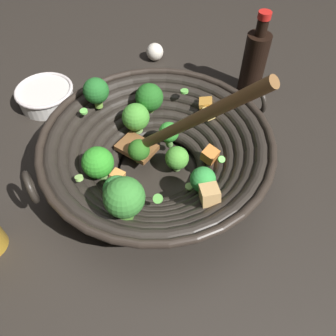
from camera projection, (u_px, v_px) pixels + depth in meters
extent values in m
plane|color=#28231E|center=(158.00, 173.00, 0.65)|extent=(4.00, 4.00, 0.00)
cylinder|color=black|center=(158.00, 171.00, 0.65)|extent=(0.14, 0.14, 0.01)
torus|color=black|center=(157.00, 166.00, 0.64)|extent=(0.20, 0.20, 0.03)
torus|color=black|center=(157.00, 162.00, 0.63)|extent=(0.23, 0.23, 0.03)
torus|color=black|center=(157.00, 159.00, 0.62)|extent=(0.26, 0.26, 0.03)
torus|color=black|center=(157.00, 155.00, 0.61)|extent=(0.29, 0.29, 0.03)
torus|color=black|center=(157.00, 151.00, 0.60)|extent=(0.33, 0.33, 0.03)
torus|color=black|center=(157.00, 147.00, 0.60)|extent=(0.36, 0.36, 0.03)
torus|color=black|center=(157.00, 143.00, 0.59)|extent=(0.39, 0.39, 0.03)
torus|color=#2B231D|center=(156.00, 139.00, 0.58)|extent=(0.41, 0.41, 0.01)
torus|color=black|center=(31.00, 187.00, 0.51)|extent=(0.05, 0.02, 0.05)
torus|color=black|center=(257.00, 101.00, 0.64)|extent=(0.05, 0.02, 0.05)
cylinder|color=#619D47|center=(169.00, 142.00, 0.65)|extent=(0.02, 0.02, 0.02)
sphere|color=green|center=(169.00, 132.00, 0.63)|extent=(0.04, 0.04, 0.04)
cylinder|color=#72A344|center=(140.00, 159.00, 0.63)|extent=(0.02, 0.02, 0.02)
sphere|color=#2B671C|center=(139.00, 150.00, 0.61)|extent=(0.04, 0.04, 0.04)
cylinder|color=#639644|center=(101.00, 174.00, 0.58)|extent=(0.02, 0.03, 0.02)
sphere|color=green|center=(98.00, 163.00, 0.55)|extent=(0.05, 0.05, 0.05)
cylinder|color=olive|center=(150.00, 109.00, 0.68)|extent=(0.02, 0.02, 0.01)
sphere|color=#22641F|center=(149.00, 97.00, 0.66)|extent=(0.06, 0.06, 0.06)
cylinder|color=#74A93F|center=(98.00, 103.00, 0.64)|extent=(0.02, 0.02, 0.02)
sphere|color=#226927|center=(96.00, 91.00, 0.62)|extent=(0.05, 0.05, 0.05)
cylinder|color=#7B9F4D|center=(202.00, 190.00, 0.57)|extent=(0.02, 0.02, 0.02)
sphere|color=green|center=(203.00, 180.00, 0.55)|extent=(0.04, 0.04, 0.04)
cylinder|color=#7FC152|center=(119.00, 199.00, 0.56)|extent=(0.02, 0.02, 0.02)
sphere|color=#36853B|center=(117.00, 190.00, 0.54)|extent=(0.05, 0.05, 0.05)
cylinder|color=#56A236|center=(127.00, 211.00, 0.50)|extent=(0.03, 0.03, 0.03)
sphere|color=#388432|center=(124.00, 197.00, 0.47)|extent=(0.06, 0.06, 0.06)
cylinder|color=#689C48|center=(177.00, 167.00, 0.63)|extent=(0.02, 0.02, 0.01)
sphere|color=#50A236|center=(177.00, 158.00, 0.62)|extent=(0.04, 0.04, 0.04)
cylinder|color=#8BBB5B|center=(137.00, 128.00, 0.67)|extent=(0.02, 0.02, 0.01)
sphere|color=#499933|center=(136.00, 117.00, 0.64)|extent=(0.05, 0.05, 0.05)
cube|color=#C68433|center=(206.00, 105.00, 0.66)|extent=(0.03, 0.04, 0.03)
cube|color=#E7B36D|center=(210.00, 195.00, 0.52)|extent=(0.04, 0.03, 0.03)
cube|color=#DFBD64|center=(209.00, 113.00, 0.65)|extent=(0.03, 0.02, 0.02)
cube|color=#E19747|center=(117.00, 177.00, 0.60)|extent=(0.03, 0.03, 0.03)
cube|color=orange|center=(210.00, 155.00, 0.61)|extent=(0.04, 0.03, 0.03)
cylinder|color=#99D166|center=(189.00, 187.00, 0.57)|extent=(0.02, 0.02, 0.01)
cylinder|color=#6BC651|center=(221.00, 160.00, 0.57)|extent=(0.02, 0.01, 0.01)
cylinder|color=#99D166|center=(79.00, 178.00, 0.53)|extent=(0.01, 0.01, 0.01)
cylinder|color=#6BC651|center=(158.00, 199.00, 0.53)|extent=(0.02, 0.02, 0.01)
cylinder|color=#6BC651|center=(84.00, 111.00, 0.61)|extent=(0.02, 0.02, 0.01)
cylinder|color=#56B247|center=(129.00, 211.00, 0.51)|extent=(0.02, 0.02, 0.01)
cylinder|color=#6BC651|center=(184.00, 91.00, 0.66)|extent=(0.02, 0.02, 0.01)
cylinder|color=#6BC651|center=(119.00, 193.00, 0.55)|extent=(0.01, 0.01, 0.00)
cube|color=brown|center=(137.00, 147.00, 0.64)|extent=(0.09, 0.08, 0.01)
cylinder|color=brown|center=(195.00, 120.00, 0.49)|extent=(0.17, 0.14, 0.23)
cylinder|color=black|center=(253.00, 65.00, 0.76)|extent=(0.05, 0.05, 0.14)
cylinder|color=black|center=(262.00, 27.00, 0.69)|extent=(0.02, 0.02, 0.04)
cylinder|color=red|center=(265.00, 15.00, 0.67)|extent=(0.03, 0.03, 0.01)
cylinder|color=silver|center=(46.00, 97.00, 0.77)|extent=(0.12, 0.12, 0.04)
torus|color=silver|center=(44.00, 90.00, 0.75)|extent=(0.13, 0.13, 0.01)
cylinder|color=#6BC651|center=(46.00, 101.00, 0.75)|extent=(0.02, 0.02, 0.01)
cylinder|color=#99D166|center=(47.00, 89.00, 0.78)|extent=(0.02, 0.02, 0.00)
cylinder|color=#6BC651|center=(34.00, 101.00, 0.75)|extent=(0.02, 0.02, 0.01)
sphere|color=silver|center=(155.00, 52.00, 0.87)|extent=(0.04, 0.04, 0.04)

